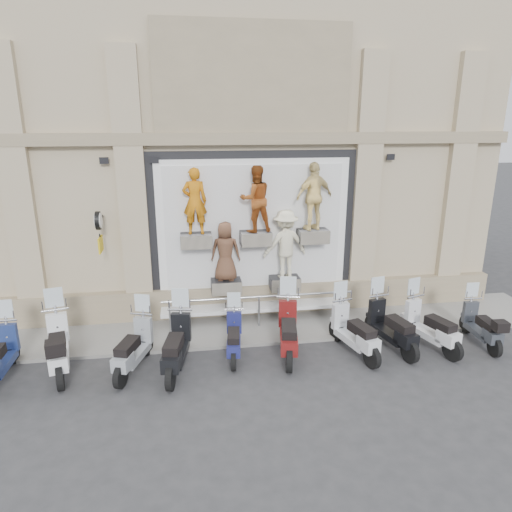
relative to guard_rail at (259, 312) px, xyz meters
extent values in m
plane|color=#313133|center=(0.00, -2.00, -0.47)|extent=(90.00, 90.00, 0.00)
cube|color=gray|center=(0.00, 0.10, -0.43)|extent=(16.00, 2.20, 0.08)
cube|color=black|center=(0.00, 0.96, 1.93)|extent=(5.60, 0.10, 4.30)
cube|color=white|center=(0.00, 0.90, 1.93)|extent=(5.10, 0.06, 3.90)
cube|color=white|center=(0.00, 0.86, 1.93)|extent=(4.70, 0.04, 3.60)
cube|color=white|center=(0.00, 0.55, -0.05)|extent=(5.10, 0.75, 0.10)
cube|color=#28282B|center=(-1.55, 0.59, 1.86)|extent=(0.80, 0.50, 0.35)
imported|color=orange|center=(-1.55, 0.59, 2.88)|extent=(0.63, 0.42, 1.69)
cube|color=#28282B|center=(0.00, 0.59, 1.86)|extent=(0.80, 0.50, 0.35)
imported|color=brown|center=(0.00, 0.59, 2.89)|extent=(0.92, 0.77, 1.71)
cube|color=#28282B|center=(1.55, 0.59, 1.86)|extent=(0.80, 0.50, 0.35)
imported|color=#EDD385|center=(1.55, 0.59, 2.92)|extent=(1.12, 0.72, 1.78)
cube|color=#28282B|center=(-0.80, 0.59, 0.56)|extent=(0.80, 0.50, 0.35)
imported|color=brown|center=(-0.80, 0.59, 1.53)|extent=(0.83, 0.60, 1.58)
cube|color=#28282B|center=(0.80, 0.59, 0.56)|extent=(0.80, 0.50, 0.35)
imported|color=#FDF4CD|center=(0.80, 0.59, 1.66)|extent=(1.30, 0.88, 1.85)
cube|color=black|center=(-3.90, 0.72, 2.49)|extent=(0.06, 0.56, 0.06)
cylinder|color=black|center=(-3.90, 0.45, 2.49)|extent=(0.10, 0.46, 0.46)
cube|color=gold|center=(-3.90, 0.45, 1.89)|extent=(0.04, 0.50, 0.38)
camera|label=1|loc=(-1.75, -10.88, 4.85)|focal=32.00mm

